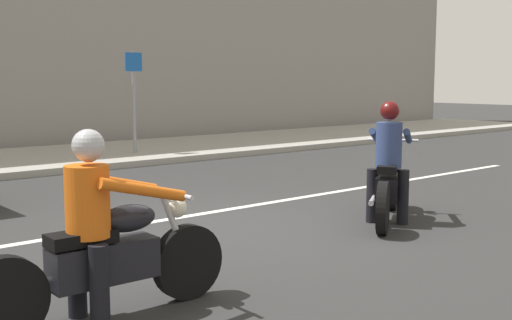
# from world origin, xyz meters

# --- Properties ---
(ground_plane) EXTENTS (80.00, 80.00, 0.00)m
(ground_plane) POSITION_xyz_m (0.00, 0.00, 0.00)
(ground_plane) COLOR #2C2C2C
(sidewalk_slab) EXTENTS (40.00, 4.40, 0.14)m
(sidewalk_slab) POSITION_xyz_m (0.00, 8.00, 0.07)
(sidewalk_slab) COLOR #99968E
(sidewalk_slab) RESTS_ON ground_plane
(lane_marking_stripe) EXTENTS (18.00, 0.14, 0.01)m
(lane_marking_stripe) POSITION_xyz_m (-0.85, 0.90, 0.00)
(lane_marking_stripe) COLOR silver
(lane_marking_stripe) RESTS_ON ground_plane
(motorcycle_with_rider_denim_blue) EXTENTS (1.94, 1.34, 1.61)m
(motorcycle_with_rider_denim_blue) POSITION_xyz_m (1.80, -1.08, 0.65)
(motorcycle_with_rider_denim_blue) COLOR black
(motorcycle_with_rider_denim_blue) RESTS_ON ground_plane
(motorcycle_with_rider_orange_stripe) EXTENTS (2.22, 0.70, 1.52)m
(motorcycle_with_rider_orange_stripe) POSITION_xyz_m (-2.79, -1.90, 0.62)
(motorcycle_with_rider_orange_stripe) COLOR black
(motorcycle_with_rider_orange_stripe) RESTS_ON ground_plane
(street_sign_post) EXTENTS (0.44, 0.08, 2.40)m
(street_sign_post) POSITION_xyz_m (2.74, 7.24, 1.60)
(street_sign_post) COLOR gray
(street_sign_post) RESTS_ON sidewalk_slab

